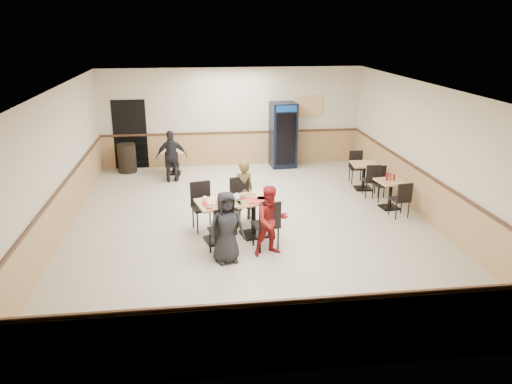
{
  "coord_description": "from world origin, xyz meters",
  "views": [
    {
      "loc": [
        -1.2,
        -10.22,
        4.27
      ],
      "look_at": [
        0.04,
        -0.5,
        0.93
      ],
      "focal_mm": 35.0,
      "sensor_mm": 36.0,
      "label": 1
    }
  ],
  "objects": [
    {
      "name": "room_shell",
      "position": [
        1.78,
        2.55,
        0.58
      ],
      "size": [
        10.0,
        10.0,
        10.0
      ],
      "color": "silver",
      "rests_on": "ground"
    },
    {
      "name": "lone_diner",
      "position": [
        -1.82,
        3.42,
        0.73
      ],
      "size": [
        0.89,
        0.45,
        1.46
      ],
      "primitive_type": "imported",
      "rotation": [
        0.0,
        0.0,
        3.25
      ],
      "color": "black",
      "rests_on": "ground"
    },
    {
      "name": "back_table_chair_lone",
      "position": [
        -1.82,
        3.65,
        0.43
      ],
      "size": [
        0.43,
        0.43,
        0.87
      ],
      "primitive_type": null,
      "rotation": [
        0.0,
        0.0,
        3.08
      ],
      "color": "black",
      "rests_on": "ground"
    },
    {
      "name": "trash_bin",
      "position": [
        -3.2,
        4.55,
        0.43
      ],
      "size": [
        0.54,
        0.54,
        0.86
      ],
      "primitive_type": "cylinder",
      "color": "black",
      "rests_on": "ground"
    },
    {
      "name": "diner_woman_right",
      "position": [
        0.2,
        -1.53,
        0.69
      ],
      "size": [
        0.77,
        0.66,
        1.38
      ],
      "primitive_type": "imported",
      "rotation": [
        0.0,
        0.0,
        0.23
      ],
      "color": "maroon",
      "rests_on": "ground"
    },
    {
      "name": "side_table_far_chair_north",
      "position": [
        3.28,
        2.65,
        0.45
      ],
      "size": [
        0.45,
        0.45,
        0.91
      ],
      "primitive_type": null,
      "rotation": [
        0.0,
        0.0,
        -0.08
      ],
      "color": "black",
      "rests_on": "ground"
    },
    {
      "name": "tabletop_clutter",
      "position": [
        -0.41,
        -0.81,
        0.87
      ],
      "size": [
        1.44,
        0.89,
        0.12
      ],
      "rotation": [
        0.0,
        0.0,
        0.24
      ],
      "color": "red",
      "rests_on": "main_table"
    },
    {
      "name": "side_table_near_chair_south",
      "position": [
        3.44,
        0.04,
        0.44
      ],
      "size": [
        0.46,
        0.46,
        0.88
      ],
      "primitive_type": null,
      "rotation": [
        0.0,
        0.0,
        3.27
      ],
      "color": "black",
      "rests_on": "ground"
    },
    {
      "name": "main_table",
      "position": [
        -0.4,
        -0.7,
        0.56
      ],
      "size": [
        1.71,
        1.13,
        0.84
      ],
      "rotation": [
        0.0,
        0.0,
        0.24
      ],
      "color": "black",
      "rests_on": "ground"
    },
    {
      "name": "back_table",
      "position": [
        -1.82,
        4.2,
        0.46
      ],
      "size": [
        0.68,
        0.68,
        0.69
      ],
      "rotation": [
        0.0,
        0.0,
        -0.06
      ],
      "color": "black",
      "rests_on": "ground"
    },
    {
      "name": "side_table_far",
      "position": [
        3.28,
        2.08,
        0.48
      ],
      "size": [
        0.72,
        0.72,
        0.71
      ],
      "rotation": [
        0.0,
        0.0,
        -0.08
      ],
      "color": "black",
      "rests_on": "ground"
    },
    {
      "name": "diner_woman_left",
      "position": [
        -0.66,
        -1.74,
        0.69
      ],
      "size": [
        0.76,
        0.58,
        1.38
      ],
      "primitive_type": "imported",
      "rotation": [
        0.0,
        0.0,
        0.23
      ],
      "color": "black",
      "rests_on": "ground"
    },
    {
      "name": "side_table_near_chair_north",
      "position": [
        3.44,
        1.15,
        0.44
      ],
      "size": [
        0.46,
        0.46,
        0.88
      ],
      "primitive_type": null,
      "rotation": [
        0.0,
        0.0,
        0.13
      ],
      "color": "black",
      "rests_on": "ground"
    },
    {
      "name": "ground",
      "position": [
        0.0,
        0.0,
        0.0
      ],
      "size": [
        10.0,
        10.0,
        0.0
      ],
      "primitive_type": "plane",
      "color": "beige",
      "rests_on": "ground"
    },
    {
      "name": "main_chairs",
      "position": [
        -0.45,
        -0.71,
        0.53
      ],
      "size": [
        1.78,
        2.11,
        1.06
      ],
      "rotation": [
        0.0,
        0.0,
        0.24
      ],
      "color": "black",
      "rests_on": "ground"
    },
    {
      "name": "condiment_caddy",
      "position": [
        3.41,
        0.65,
        0.78
      ],
      "size": [
        0.23,
        0.06,
        0.2
      ],
      "color": "#A00B1E",
      "rests_on": "side_table_near"
    },
    {
      "name": "side_table_near",
      "position": [
        3.44,
        0.6,
        0.46
      ],
      "size": [
        0.73,
        0.73,
        0.69
      ],
      "rotation": [
        0.0,
        0.0,
        0.13
      ],
      "color": "black",
      "rests_on": "ground"
    },
    {
      "name": "pepsi_cooler",
      "position": [
        1.53,
        4.59,
        0.99
      ],
      "size": [
        0.8,
        0.81,
        1.98
      ],
      "rotation": [
        0.0,
        0.0,
        0.07
      ],
      "color": "black",
      "rests_on": "ground"
    },
    {
      "name": "side_table_far_chair_south",
      "position": [
        3.28,
        1.51,
        0.45
      ],
      "size": [
        0.45,
        0.45,
        0.91
      ],
      "primitive_type": null,
      "rotation": [
        0.0,
        0.0,
        3.06
      ],
      "color": "black",
      "rests_on": "ground"
    },
    {
      "name": "diner_man_opposite",
      "position": [
        -0.14,
        0.34,
        0.69
      ],
      "size": [
        0.57,
        0.46,
        1.37
      ],
      "primitive_type": "imported",
      "rotation": [
        0.0,
        0.0,
        3.44
      ],
      "color": "brown",
      "rests_on": "ground"
    }
  ]
}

